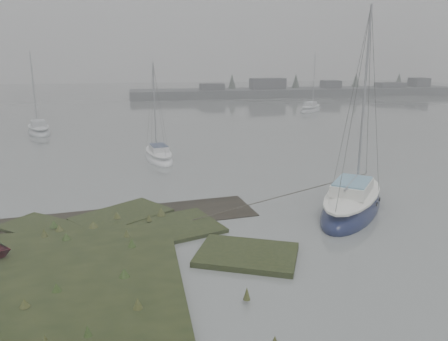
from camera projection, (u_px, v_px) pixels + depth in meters
ground at (168, 127)px, 44.50m from camera, size 160.00×160.00×0.00m
far_shoreline at (302, 91)px, 79.68m from camera, size 60.00×8.00×4.15m
sailboat_main at (352, 204)px, 20.32m from camera, size 6.23×6.92×9.93m
sailboat_white at (159, 157)px, 30.40m from camera, size 2.41×5.23×7.10m
sailboat_far_a at (39, 131)px, 40.89m from camera, size 3.40×6.00×8.05m
sailboat_far_b at (311, 109)px, 57.39m from camera, size 5.18×5.57×8.09m
sailboat_far_c at (157, 97)px, 74.26m from camera, size 5.18×4.87×7.57m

